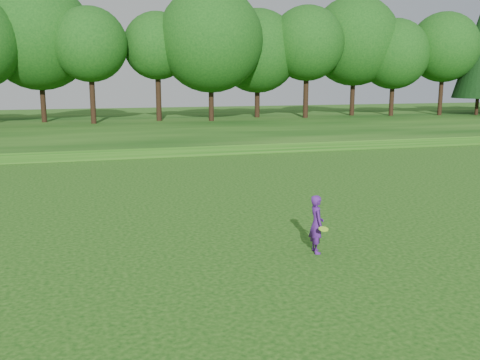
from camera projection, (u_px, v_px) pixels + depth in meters
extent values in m
plane|color=#0C3C0B|center=(168.00, 280.00, 12.52)|extent=(140.00, 140.00, 0.00)
cube|color=#0C3C0B|center=(109.00, 129.00, 44.57)|extent=(130.00, 30.00, 0.60)
cube|color=gray|center=(119.00, 157.00, 31.40)|extent=(130.00, 1.60, 0.04)
imported|color=#4E1B7C|center=(316.00, 224.00, 14.32)|extent=(0.44, 0.62, 1.58)
cylinder|color=#9DED25|center=(323.00, 229.00, 13.82)|extent=(0.26, 0.26, 0.07)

